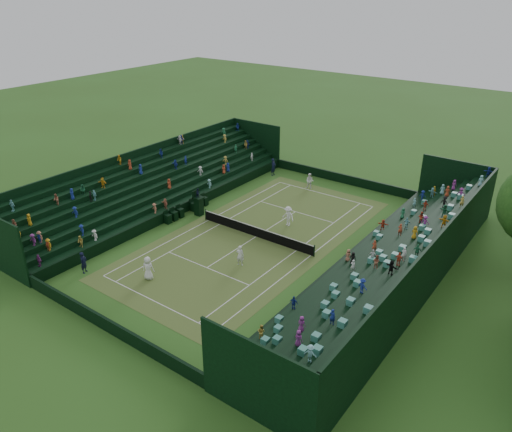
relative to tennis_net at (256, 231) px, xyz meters
The scene contains 17 objects.
ground 0.53m from the tennis_net, ahead, with size 160.00×160.00×0.00m, color #305A1C.
court_surface 0.52m from the tennis_net, ahead, with size 12.97×26.77×0.01m, color #356E24.
perimeter_wall_north 15.89m from the tennis_net, 90.00° to the left, with size 17.17×0.20×1.00m, color black.
perimeter_wall_south 15.89m from the tennis_net, 90.00° to the right, with size 17.17×0.20×1.00m, color black.
perimeter_wall_east 8.49m from the tennis_net, ahead, with size 0.20×31.77×1.00m, color black.
perimeter_wall_west 8.49m from the tennis_net, behind, with size 0.20×31.77×1.00m, color black.
north_grandstand 12.70m from the tennis_net, ahead, with size 6.60×32.00×4.90m.
south_grandstand 12.70m from the tennis_net, behind, with size 6.60×32.00×4.90m.
tennis_net is the anchor object (origin of this frame).
umpire_chair 7.06m from the tennis_net, behind, with size 0.85×0.85×2.69m.
courtside_chairs 8.07m from the tennis_net, behind, with size 0.56×5.53×1.22m.
player_near_west 10.41m from the tennis_net, 103.51° to the right, with size 0.90×0.59×1.85m, color white.
player_near_east 4.87m from the tennis_net, 68.30° to the right, with size 0.63×0.41×1.71m, color white.
player_far_west 12.48m from the tennis_net, 99.17° to the left, with size 0.83×0.64×1.70m, color white.
player_far_east 3.66m from the tennis_net, 74.10° to the left, with size 1.20×0.69×1.86m, color white.
line_judge_north 15.25m from the tennis_net, 118.99° to the left, with size 0.72×0.47×1.97m, color black.
line_judge_south 14.23m from the tennis_net, 119.73° to the right, with size 0.63×0.41×1.72m, color black.
Camera 1 is at (22.65, -30.76, 20.10)m, focal length 35.00 mm.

